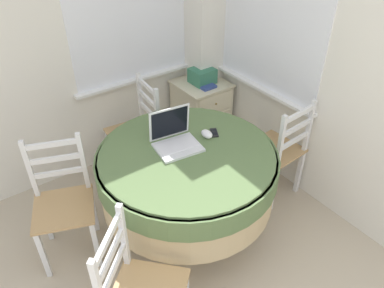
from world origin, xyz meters
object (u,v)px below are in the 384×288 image
(cell_phone, at_px, (214,133))
(computer_mouse, at_px, (207,134))
(dining_chair_left_flank, at_px, (64,203))
(corner_cabinet, at_px, (201,112))
(round_dining_table, at_px, (187,172))
(book_on_cabinet, at_px, (203,84))
(storage_box, at_px, (202,76))
(dining_chair_near_back_window, at_px, (137,132))
(dining_chair_near_right_window, at_px, (278,151))
(laptop, at_px, (175,139))

(cell_phone, bearing_deg, computer_mouse, -174.44)
(dining_chair_left_flank, distance_m, corner_cabinet, 1.73)
(round_dining_table, distance_m, book_on_cabinet, 1.24)
(cell_phone, height_order, storage_box, storage_box)
(round_dining_table, xyz_separation_m, dining_chair_near_back_window, (0.06, 0.86, -0.16))
(dining_chair_near_right_window, relative_size, dining_chair_left_flank, 1.00)
(dining_chair_left_flank, relative_size, book_on_cabinet, 3.67)
(cell_phone, relative_size, dining_chair_left_flank, 0.13)
(dining_chair_near_back_window, xyz_separation_m, storage_box, (0.79, 0.10, 0.28))
(dining_chair_near_right_window, distance_m, storage_box, 1.06)
(round_dining_table, xyz_separation_m, laptop, (-0.02, 0.11, 0.23))
(cell_phone, bearing_deg, storage_box, 57.42)
(laptop, distance_m, computer_mouse, 0.24)
(laptop, distance_m, book_on_cabinet, 1.18)
(dining_chair_near_back_window, distance_m, dining_chair_near_right_window, 1.22)
(corner_cabinet, xyz_separation_m, book_on_cabinet, (-0.01, -0.04, 0.34))
(cell_phone, relative_size, corner_cabinet, 0.18)
(cell_phone, bearing_deg, laptop, 171.96)
(computer_mouse, relative_size, dining_chair_near_right_window, 0.11)
(corner_cabinet, height_order, storage_box, storage_box)
(dining_chair_left_flank, distance_m, book_on_cabinet, 1.71)
(laptop, xyz_separation_m, computer_mouse, (0.24, -0.05, -0.03))
(computer_mouse, bearing_deg, laptop, 167.90)
(dining_chair_left_flank, bearing_deg, computer_mouse, -17.66)
(corner_cabinet, bearing_deg, book_on_cabinet, -108.70)
(cell_phone, distance_m, storage_box, 1.06)
(cell_phone, bearing_deg, corner_cabinet, 57.82)
(dining_chair_near_back_window, height_order, book_on_cabinet, dining_chair_near_back_window)
(storage_box, bearing_deg, corner_cabinet, -167.09)
(dining_chair_near_back_window, height_order, dining_chair_left_flank, same)
(dining_chair_near_back_window, bearing_deg, computer_mouse, -79.20)
(laptop, xyz_separation_m, storage_box, (0.88, 0.85, -0.10))
(dining_chair_left_flank, bearing_deg, laptop, -19.32)
(dining_chair_left_flank, relative_size, corner_cabinet, 1.39)
(dining_chair_near_right_window, bearing_deg, round_dining_table, 175.59)
(round_dining_table, xyz_separation_m, cell_phone, (0.29, 0.07, 0.18))
(laptop, distance_m, dining_chair_near_right_window, 0.98)
(round_dining_table, height_order, dining_chair_near_right_window, dining_chair_near_right_window)
(round_dining_table, distance_m, corner_cabinet, 1.31)
(dining_chair_near_right_window, relative_size, storage_box, 4.27)
(cell_phone, relative_size, storage_box, 0.55)
(dining_chair_near_right_window, height_order, corner_cabinet, dining_chair_near_right_window)
(storage_box, bearing_deg, dining_chair_near_back_window, -172.75)
(cell_phone, distance_m, corner_cabinet, 1.14)
(round_dining_table, relative_size, storage_box, 5.78)
(cell_phone, xyz_separation_m, dining_chair_near_back_window, (-0.22, 0.79, -0.34))
(corner_cabinet, height_order, book_on_cabinet, book_on_cabinet)
(dining_chair_near_back_window, distance_m, corner_cabinet, 0.80)
(round_dining_table, distance_m, dining_chair_left_flank, 0.88)
(cell_phone, xyz_separation_m, dining_chair_near_right_window, (0.58, -0.14, -0.34))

